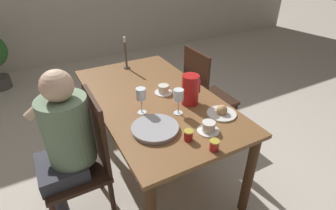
{
  "coord_description": "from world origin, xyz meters",
  "views": [
    {
      "loc": [
        -0.77,
        -1.65,
        1.76
      ],
      "look_at": [
        0.0,
        -0.24,
        0.79
      ],
      "focal_mm": 28.0,
      "sensor_mm": 36.0,
      "label": 1
    }
  ],
  "objects_px": {
    "candlestick_tall": "(126,57)",
    "jam_jar_amber": "(188,135)",
    "red_pitcher": "(190,90)",
    "bread_plate": "(222,112)",
    "person_seated": "(64,141)",
    "jam_jar_red": "(214,145)",
    "wine_glass_water": "(141,95)",
    "wine_glass_juice": "(179,96)",
    "chair_opposite": "(204,95)",
    "teacup_across": "(163,90)",
    "chair_person_side": "(85,160)",
    "teacup_near_person": "(209,127)",
    "serving_tray": "(155,128)"
  },
  "relations": [
    {
      "from": "serving_tray",
      "to": "candlestick_tall",
      "type": "height_order",
      "value": "candlestick_tall"
    },
    {
      "from": "bread_plate",
      "to": "jam_jar_amber",
      "type": "relative_size",
      "value": 3.03
    },
    {
      "from": "person_seated",
      "to": "bread_plate",
      "type": "xyz_separation_m",
      "value": [
        1.03,
        -0.28,
        0.06
      ]
    },
    {
      "from": "chair_person_side",
      "to": "red_pitcher",
      "type": "height_order",
      "value": "chair_person_side"
    },
    {
      "from": "jam_jar_red",
      "to": "wine_glass_water",
      "type": "bearing_deg",
      "value": 110.04
    },
    {
      "from": "teacup_across",
      "to": "jam_jar_red",
      "type": "distance_m",
      "value": 0.76
    },
    {
      "from": "wine_glass_water",
      "to": "serving_tray",
      "type": "xyz_separation_m",
      "value": [
        -0.01,
        -0.23,
        -0.13
      ]
    },
    {
      "from": "wine_glass_juice",
      "to": "serving_tray",
      "type": "bearing_deg",
      "value": -155.88
    },
    {
      "from": "chair_person_side",
      "to": "jam_jar_amber",
      "type": "height_order",
      "value": "chair_person_side"
    },
    {
      "from": "person_seated",
      "to": "teacup_near_person",
      "type": "xyz_separation_m",
      "value": [
        0.84,
        -0.39,
        0.07
      ]
    },
    {
      "from": "red_pitcher",
      "to": "serving_tray",
      "type": "distance_m",
      "value": 0.44
    },
    {
      "from": "teacup_across",
      "to": "person_seated",
      "type": "bearing_deg",
      "value": -166.02
    },
    {
      "from": "red_pitcher",
      "to": "bread_plate",
      "type": "distance_m",
      "value": 0.28
    },
    {
      "from": "teacup_near_person",
      "to": "serving_tray",
      "type": "xyz_separation_m",
      "value": [
        -0.3,
        0.17,
        -0.01
      ]
    },
    {
      "from": "red_pitcher",
      "to": "teacup_near_person",
      "type": "bearing_deg",
      "value": -103.38
    },
    {
      "from": "teacup_across",
      "to": "bread_plate",
      "type": "height_order",
      "value": "bread_plate"
    },
    {
      "from": "chair_opposite",
      "to": "teacup_near_person",
      "type": "relative_size",
      "value": 6.72
    },
    {
      "from": "red_pitcher",
      "to": "chair_person_side",
      "type": "bearing_deg",
      "value": 178.52
    },
    {
      "from": "chair_opposite",
      "to": "teacup_across",
      "type": "height_order",
      "value": "chair_opposite"
    },
    {
      "from": "chair_opposite",
      "to": "jam_jar_red",
      "type": "relative_size",
      "value": 14.17
    },
    {
      "from": "teacup_near_person",
      "to": "candlestick_tall",
      "type": "bearing_deg",
      "value": 94.38
    },
    {
      "from": "chair_person_side",
      "to": "wine_glass_juice",
      "type": "xyz_separation_m",
      "value": [
        0.68,
        -0.1,
        0.37
      ]
    },
    {
      "from": "jam_jar_amber",
      "to": "jam_jar_red",
      "type": "xyz_separation_m",
      "value": [
        0.08,
        -0.15,
        0.0
      ]
    },
    {
      "from": "wine_glass_juice",
      "to": "serving_tray",
      "type": "distance_m",
      "value": 0.29
    },
    {
      "from": "teacup_across",
      "to": "chair_opposite",
      "type": "bearing_deg",
      "value": 15.44
    },
    {
      "from": "person_seated",
      "to": "red_pitcher",
      "type": "xyz_separation_m",
      "value": [
        0.92,
        -0.04,
        0.15
      ]
    },
    {
      "from": "wine_glass_water",
      "to": "teacup_across",
      "type": "relative_size",
      "value": 1.34
    },
    {
      "from": "person_seated",
      "to": "teacup_across",
      "type": "bearing_deg",
      "value": -76.02
    },
    {
      "from": "chair_person_side",
      "to": "teacup_near_person",
      "type": "distance_m",
      "value": 0.87
    },
    {
      "from": "person_seated",
      "to": "teacup_near_person",
      "type": "distance_m",
      "value": 0.93
    },
    {
      "from": "teacup_across",
      "to": "serving_tray",
      "type": "bearing_deg",
      "value": -123.81
    },
    {
      "from": "chair_opposite",
      "to": "bread_plate",
      "type": "xyz_separation_m",
      "value": [
        -0.32,
        -0.63,
        0.25
      ]
    },
    {
      "from": "wine_glass_water",
      "to": "candlestick_tall",
      "type": "bearing_deg",
      "value": 76.57
    },
    {
      "from": "wine_glass_water",
      "to": "bread_plate",
      "type": "height_order",
      "value": "wine_glass_water"
    },
    {
      "from": "wine_glass_juice",
      "to": "bread_plate",
      "type": "bearing_deg",
      "value": -31.51
    },
    {
      "from": "candlestick_tall",
      "to": "jam_jar_amber",
      "type": "bearing_deg",
      "value": -93.16
    },
    {
      "from": "jam_jar_amber",
      "to": "candlestick_tall",
      "type": "relative_size",
      "value": 0.22
    },
    {
      "from": "person_seated",
      "to": "candlestick_tall",
      "type": "relative_size",
      "value": 3.81
    },
    {
      "from": "red_pitcher",
      "to": "candlestick_tall",
      "type": "height_order",
      "value": "candlestick_tall"
    },
    {
      "from": "person_seated",
      "to": "jam_jar_red",
      "type": "height_order",
      "value": "person_seated"
    },
    {
      "from": "teacup_near_person",
      "to": "bread_plate",
      "type": "bearing_deg",
      "value": 30.07
    },
    {
      "from": "teacup_near_person",
      "to": "wine_glass_water",
      "type": "bearing_deg",
      "value": 125.35
    },
    {
      "from": "chair_opposite",
      "to": "red_pitcher",
      "type": "height_order",
      "value": "chair_opposite"
    },
    {
      "from": "red_pitcher",
      "to": "wine_glass_juice",
      "type": "distance_m",
      "value": 0.17
    },
    {
      "from": "teacup_across",
      "to": "wine_glass_water",
      "type": "bearing_deg",
      "value": -145.2
    },
    {
      "from": "bread_plate",
      "to": "chair_person_side",
      "type": "bearing_deg",
      "value": 164.45
    },
    {
      "from": "chair_person_side",
      "to": "teacup_across",
      "type": "bearing_deg",
      "value": -73.24
    },
    {
      "from": "red_pitcher",
      "to": "serving_tray",
      "type": "height_order",
      "value": "red_pitcher"
    },
    {
      "from": "chair_person_side",
      "to": "chair_opposite",
      "type": "xyz_separation_m",
      "value": [
        1.26,
        0.37,
        0.0
      ]
    },
    {
      "from": "red_pitcher",
      "to": "jam_jar_red",
      "type": "xyz_separation_m",
      "value": [
        -0.16,
        -0.52,
        -0.08
      ]
    }
  ]
}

